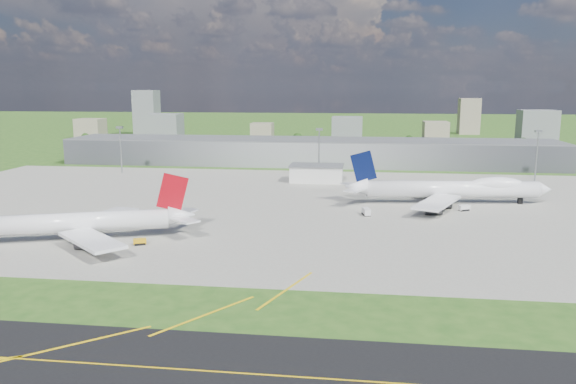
# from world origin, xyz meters

# --- Properties ---
(ground) EXTENTS (1400.00, 1400.00, 0.00)m
(ground) POSITION_xyz_m (0.00, 150.00, 0.00)
(ground) COLOR #29541A
(ground) RESTS_ON ground
(apron) EXTENTS (360.00, 190.00, 0.08)m
(apron) POSITION_xyz_m (10.00, 40.00, 0.04)
(apron) COLOR gray
(apron) RESTS_ON ground
(terminal) EXTENTS (300.00, 42.00, 15.00)m
(terminal) POSITION_xyz_m (0.00, 165.00, 7.50)
(terminal) COLOR gray
(terminal) RESTS_ON ground
(ops_building) EXTENTS (26.00, 16.00, 8.00)m
(ops_building) POSITION_xyz_m (10.00, 100.00, 4.00)
(ops_building) COLOR silver
(ops_building) RESTS_ON ground
(mast_west) EXTENTS (3.50, 2.00, 25.90)m
(mast_west) POSITION_xyz_m (-100.00, 115.00, 17.71)
(mast_west) COLOR gray
(mast_west) RESTS_ON ground
(mast_center) EXTENTS (3.50, 2.00, 25.90)m
(mast_center) POSITION_xyz_m (10.00, 115.00, 17.71)
(mast_center) COLOR gray
(mast_center) RESTS_ON ground
(mast_east) EXTENTS (3.50, 2.00, 25.90)m
(mast_east) POSITION_xyz_m (120.00, 115.00, 17.71)
(mast_east) COLOR gray
(mast_east) RESTS_ON ground
(airliner_red_twin) EXTENTS (72.90, 55.44, 20.59)m
(airliner_red_twin) POSITION_xyz_m (-55.15, -20.29, 5.48)
(airliner_red_twin) COLOR white
(airliner_red_twin) RESTS_ON ground
(airliner_blue_quad) EXTENTS (84.09, 65.59, 21.95)m
(airliner_blue_quad) POSITION_xyz_m (69.16, 52.04, 6.10)
(airliner_blue_quad) COLOR white
(airliner_blue_quad) RESTS_ON ground
(tug_yellow) EXTENTS (4.38, 3.59, 1.88)m
(tug_yellow) POSITION_xyz_m (-34.22, -22.69, 0.97)
(tug_yellow) COLOR #D2980C
(tug_yellow) RESTS_ON ground
(van_white_near) EXTENTS (3.56, 5.72, 2.69)m
(van_white_near) POSITION_xyz_m (34.31, 26.25, 1.35)
(van_white_near) COLOR silver
(van_white_near) RESTS_ON ground
(van_white_far) EXTENTS (4.86, 3.81, 2.31)m
(van_white_far) POSITION_xyz_m (71.87, 38.76, 1.17)
(van_white_far) COLOR silver
(van_white_far) RESTS_ON ground
(bldg_far_w) EXTENTS (24.00, 20.00, 18.00)m
(bldg_far_w) POSITION_xyz_m (-220.00, 320.00, 9.00)
(bldg_far_w) COLOR gray
(bldg_far_w) RESTS_ON ground
(bldg_w) EXTENTS (28.00, 22.00, 24.00)m
(bldg_w) POSITION_xyz_m (-140.00, 300.00, 12.00)
(bldg_w) COLOR slate
(bldg_w) RESTS_ON ground
(bldg_cw) EXTENTS (20.00, 18.00, 14.00)m
(bldg_cw) POSITION_xyz_m (-60.00, 340.00, 7.00)
(bldg_cw) COLOR gray
(bldg_cw) RESTS_ON ground
(bldg_c) EXTENTS (26.00, 20.00, 22.00)m
(bldg_c) POSITION_xyz_m (20.00, 310.00, 11.00)
(bldg_c) COLOR slate
(bldg_c) RESTS_ON ground
(bldg_ce) EXTENTS (22.00, 24.00, 16.00)m
(bldg_ce) POSITION_xyz_m (100.00, 350.00, 8.00)
(bldg_ce) COLOR gray
(bldg_ce) RESTS_ON ground
(bldg_e) EXTENTS (30.00, 22.00, 28.00)m
(bldg_e) POSITION_xyz_m (180.00, 320.00, 14.00)
(bldg_e) COLOR slate
(bldg_e) RESTS_ON ground
(bldg_tall_w) EXTENTS (22.00, 20.00, 44.00)m
(bldg_tall_w) POSITION_xyz_m (-180.00, 360.00, 22.00)
(bldg_tall_w) COLOR slate
(bldg_tall_w) RESTS_ON ground
(bldg_tall_e) EXTENTS (20.00, 18.00, 36.00)m
(bldg_tall_e) POSITION_xyz_m (140.00, 410.00, 18.00)
(bldg_tall_e) COLOR gray
(bldg_tall_e) RESTS_ON ground
(tree_far_w) EXTENTS (7.20, 7.20, 8.80)m
(tree_far_w) POSITION_xyz_m (-200.00, 270.00, 5.18)
(tree_far_w) COLOR #382314
(tree_far_w) RESTS_ON ground
(tree_w) EXTENTS (6.75, 6.75, 8.25)m
(tree_w) POSITION_xyz_m (-110.00, 265.00, 4.86)
(tree_w) COLOR #382314
(tree_w) RESTS_ON ground
(tree_c) EXTENTS (8.10, 8.10, 9.90)m
(tree_c) POSITION_xyz_m (-20.00, 280.00, 5.84)
(tree_c) COLOR #382314
(tree_c) RESTS_ON ground
(tree_e) EXTENTS (7.65, 7.65, 9.35)m
(tree_e) POSITION_xyz_m (70.00, 275.00, 5.51)
(tree_e) COLOR #382314
(tree_e) RESTS_ON ground
(tree_far_e) EXTENTS (6.30, 6.30, 7.70)m
(tree_far_e) POSITION_xyz_m (160.00, 285.00, 4.53)
(tree_far_e) COLOR #382314
(tree_far_e) RESTS_ON ground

